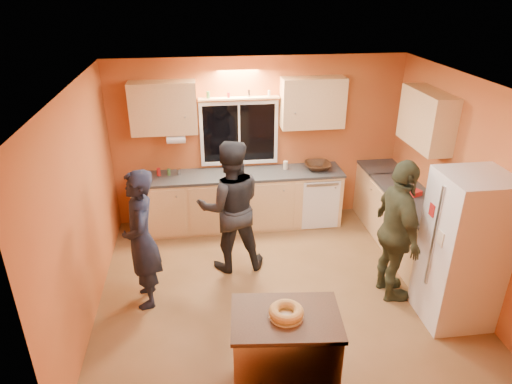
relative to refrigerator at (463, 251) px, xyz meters
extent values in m
plane|color=brown|center=(-1.89, 0.80, -0.90)|extent=(4.50, 4.50, 0.00)
cube|color=#BE6930|center=(-1.89, 2.80, 0.40)|extent=(4.50, 0.04, 2.60)
cube|color=#BE6930|center=(-1.89, -1.20, 0.40)|extent=(4.50, 0.04, 2.60)
cube|color=#BE6930|center=(-4.14, 0.80, 0.40)|extent=(0.04, 4.00, 2.60)
cube|color=#BE6930|center=(0.36, 0.80, 0.40)|extent=(0.04, 4.00, 2.60)
cube|color=white|center=(-1.89, 0.80, 1.70)|extent=(4.50, 4.00, 0.02)
cube|color=black|center=(-2.19, 2.79, 0.55)|extent=(1.10, 0.02, 0.90)
cube|color=white|center=(-2.19, 2.77, 0.55)|extent=(1.20, 0.04, 1.00)
cube|color=tan|center=(-3.29, 2.64, 1.02)|extent=(0.95, 0.33, 0.75)
cube|color=tan|center=(-1.09, 2.64, 1.02)|extent=(0.95, 0.33, 0.75)
cube|color=tan|center=(0.19, 1.60, 1.02)|extent=(0.33, 1.00, 0.75)
cylinder|color=silver|center=(-3.14, 2.52, 0.58)|extent=(0.27, 0.12, 0.12)
cube|color=tan|center=(-2.24, 2.50, -0.47)|extent=(3.20, 0.60, 0.86)
cube|color=#282B2D|center=(-2.24, 2.50, -0.02)|extent=(3.24, 0.62, 0.04)
cube|color=tan|center=(0.06, 2.50, -0.47)|extent=(0.60, 0.60, 0.86)
cube|color=#282B2D|center=(0.06, 2.50, -0.02)|extent=(0.62, 0.62, 0.04)
cube|color=tan|center=(0.06, 1.30, -0.47)|extent=(0.60, 1.80, 0.86)
cube|color=#282B2D|center=(0.06, 1.30, -0.02)|extent=(0.62, 1.84, 0.04)
cube|color=silver|center=(0.00, 0.00, 0.00)|extent=(0.72, 0.70, 1.80)
cube|color=tan|center=(-2.15, -0.83, -0.45)|extent=(0.98, 0.71, 0.90)
cube|color=#311B10|center=(-2.15, -0.83, 0.01)|extent=(1.03, 0.75, 0.04)
torus|color=tan|center=(-2.15, -0.83, 0.08)|extent=(0.31, 0.31, 0.09)
imported|color=black|center=(-3.54, 0.77, -0.04)|extent=(0.49, 0.68, 1.73)
imported|color=black|center=(-2.45, 1.39, 0.01)|extent=(0.91, 0.73, 1.81)
imported|color=#2F3421|center=(-0.55, 0.48, 0.00)|extent=(0.46, 1.06, 1.80)
imported|color=#311B10|center=(-0.99, 2.51, 0.05)|extent=(0.42, 0.42, 0.10)
cylinder|color=beige|center=(-2.34, 2.52, 0.09)|extent=(0.14, 0.14, 0.17)
imported|color=gray|center=(0.04, 0.50, 0.13)|extent=(0.30, 0.29, 0.27)
cube|color=#B21D1B|center=(0.10, 1.41, 0.04)|extent=(0.19, 0.17, 0.07)
camera|label=1|loc=(-2.83, -3.92, 2.72)|focal=32.00mm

